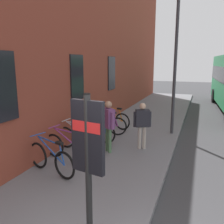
{
  "coord_description": "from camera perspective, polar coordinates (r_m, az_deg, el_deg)",
  "views": [
    {
      "loc": [
        -2.14,
        -0.71,
        2.95
      ],
      "look_at": [
        4.93,
        1.93,
        1.37
      ],
      "focal_mm": 38.54,
      "sensor_mm": 36.0,
      "label": 1
    }
  ],
  "objects": [
    {
      "name": "pedestrian_near_bus",
      "position": [
        7.54,
        -0.86,
        -2.2
      ],
      "size": [
        0.49,
        0.51,
        1.65
      ],
      "color": "#4C724C",
      "rests_on": "sidewalk_pavement"
    },
    {
      "name": "station_facade",
      "position": [
        12.08,
        -1.62,
        17.88
      ],
      "size": [
        22.0,
        0.65,
        8.46
      ],
      "color": "brown",
      "rests_on": "ground"
    },
    {
      "name": "bicycle_end_of_row",
      "position": [
        7.16,
        -10.41,
        -8.31
      ],
      "size": [
        0.49,
        1.76,
        0.97
      ],
      "color": "black",
      "rests_on": "sidewalk_pavement"
    },
    {
      "name": "bicycle_under_window",
      "position": [
        7.94,
        -7.74,
        -6.21
      ],
      "size": [
        0.48,
        1.77,
        0.97
      ],
      "color": "black",
      "rests_on": "sidewalk_pavement"
    },
    {
      "name": "bicycle_leaning_wall",
      "position": [
        8.71,
        -4.43,
        -4.49
      ],
      "size": [
        0.48,
        1.77,
        0.97
      ],
      "color": "black",
      "rests_on": "sidewalk_pavement"
    },
    {
      "name": "pedestrian_crossing_street",
      "position": [
        7.89,
        7.2,
        -2.16
      ],
      "size": [
        0.38,
        0.55,
        1.54
      ],
      "color": "#B2A599",
      "rests_on": "sidewalk_pavement"
    },
    {
      "name": "ground",
      "position": [
        8.67,
        21.4,
        -8.94
      ],
      "size": [
        60.0,
        60.0,
        0.0
      ],
      "primitive_type": "plane",
      "color": "#38383A"
    },
    {
      "name": "street_lamp",
      "position": [
        9.66,
        14.89,
        13.18
      ],
      "size": [
        0.28,
        0.28,
        5.29
      ],
      "color": "#333338",
      "rests_on": "sidewalk_pavement"
    },
    {
      "name": "sidewalk_pavement",
      "position": [
        10.83,
        6.63,
        -3.74
      ],
      "size": [
        24.0,
        3.5,
        0.12
      ],
      "primitive_type": "cube",
      "color": "slate",
      "rests_on": "ground"
    },
    {
      "name": "transit_info_sign",
      "position": [
        3.6,
        -5.72,
        -8.26
      ],
      "size": [
        0.18,
        0.56,
        2.4
      ],
      "color": "black",
      "rests_on": "sidewalk_pavement"
    },
    {
      "name": "bicycle_mid_rack",
      "position": [
        9.48,
        -1.73,
        -3.12
      ],
      "size": [
        0.55,
        1.74,
        0.97
      ],
      "color": "black",
      "rests_on": "sidewalk_pavement"
    },
    {
      "name": "bicycle_far_end",
      "position": [
        6.46,
        -14.32,
        -10.79
      ],
      "size": [
        0.66,
        1.71,
        0.97
      ],
      "color": "black",
      "rests_on": "sidewalk_pavement"
    },
    {
      "name": "bicycle_nearest_sign",
      "position": [
        10.41,
        -0.01,
        -1.75
      ],
      "size": [
        0.54,
        1.75,
        0.97
      ],
      "color": "black",
      "rests_on": "sidewalk_pavement"
    }
  ]
}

